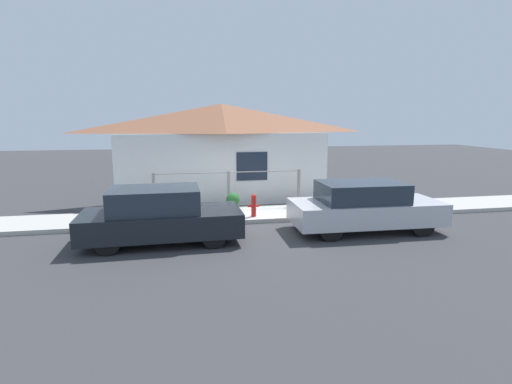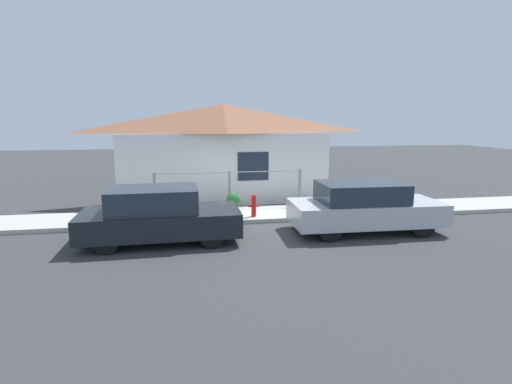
{
  "view_description": "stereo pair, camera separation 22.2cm",
  "coord_description": "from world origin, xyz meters",
  "px_view_note": "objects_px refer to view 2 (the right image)",
  "views": [
    {
      "loc": [
        -1.57,
        -11.21,
        3.1
      ],
      "look_at": [
        0.65,
        0.3,
        0.9
      ],
      "focal_mm": 28.0,
      "sensor_mm": 36.0,
      "label": 1
    },
    {
      "loc": [
        -1.36,
        -11.25,
        3.1
      ],
      "look_at": [
        0.65,
        0.3,
        0.9
      ],
      "focal_mm": 28.0,
      "sensor_mm": 36.0,
      "label": 2
    }
  ],
  "objects_px": {
    "potted_plant_near_hydrant": "(234,200)",
    "car_left": "(159,215)",
    "car_right": "(364,207)",
    "fire_hydrant": "(254,205)"
  },
  "relations": [
    {
      "from": "car_left",
      "to": "fire_hydrant",
      "type": "relative_size",
      "value": 5.66
    },
    {
      "from": "car_right",
      "to": "fire_hydrant",
      "type": "distance_m",
      "value": 3.26
    },
    {
      "from": "potted_plant_near_hydrant",
      "to": "car_left",
      "type": "bearing_deg",
      "value": -130.03
    },
    {
      "from": "car_left",
      "to": "car_right",
      "type": "xyz_separation_m",
      "value": [
        5.48,
        0.0,
        0.0
      ]
    },
    {
      "from": "car_right",
      "to": "fire_hydrant",
      "type": "height_order",
      "value": "car_right"
    },
    {
      "from": "potted_plant_near_hydrant",
      "to": "car_right",
      "type": "bearing_deg",
      "value": -38.32
    },
    {
      "from": "fire_hydrant",
      "to": "potted_plant_near_hydrant",
      "type": "bearing_deg",
      "value": 118.91
    },
    {
      "from": "fire_hydrant",
      "to": "potted_plant_near_hydrant",
      "type": "distance_m",
      "value": 1.05
    },
    {
      "from": "car_left",
      "to": "potted_plant_near_hydrant",
      "type": "bearing_deg",
      "value": 49.12
    },
    {
      "from": "fire_hydrant",
      "to": "car_left",
      "type": "bearing_deg",
      "value": -147.98
    }
  ]
}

